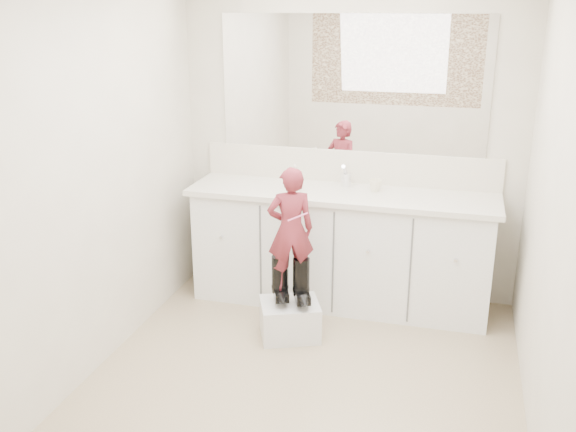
% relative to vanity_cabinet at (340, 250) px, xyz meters
% --- Properties ---
extents(floor, '(3.00, 3.00, 0.00)m').
position_rel_vanity_cabinet_xyz_m(floor, '(0.00, -1.23, -0.42)').
color(floor, '#8B715B').
rests_on(floor, ground).
extents(wall_back, '(2.60, 0.00, 2.60)m').
position_rel_vanity_cabinet_xyz_m(wall_back, '(0.00, 0.27, 0.77)').
color(wall_back, '#BDB3A2').
rests_on(wall_back, floor).
extents(wall_front, '(2.60, 0.00, 2.60)m').
position_rel_vanity_cabinet_xyz_m(wall_front, '(0.00, -2.73, 0.77)').
color(wall_front, '#BDB3A2').
rests_on(wall_front, floor).
extents(wall_left, '(0.00, 3.00, 3.00)m').
position_rel_vanity_cabinet_xyz_m(wall_left, '(-1.30, -1.23, 0.78)').
color(wall_left, '#BDB3A2').
rests_on(wall_left, floor).
extents(wall_right, '(0.00, 3.00, 3.00)m').
position_rel_vanity_cabinet_xyz_m(wall_right, '(1.30, -1.23, 0.78)').
color(wall_right, '#BDB3A2').
rests_on(wall_right, floor).
extents(vanity_cabinet, '(2.20, 0.55, 0.85)m').
position_rel_vanity_cabinet_xyz_m(vanity_cabinet, '(0.00, 0.00, 0.00)').
color(vanity_cabinet, silver).
rests_on(vanity_cabinet, floor).
extents(countertop, '(2.28, 0.58, 0.04)m').
position_rel_vanity_cabinet_xyz_m(countertop, '(0.00, -0.01, 0.45)').
color(countertop, beige).
rests_on(countertop, vanity_cabinet).
extents(backsplash, '(2.28, 0.03, 0.25)m').
position_rel_vanity_cabinet_xyz_m(backsplash, '(0.00, 0.26, 0.59)').
color(backsplash, beige).
rests_on(backsplash, countertop).
extents(mirror, '(2.00, 0.02, 1.00)m').
position_rel_vanity_cabinet_xyz_m(mirror, '(0.00, 0.26, 1.22)').
color(mirror, white).
rests_on(mirror, wall_back).
extents(dot_panel, '(2.00, 0.01, 1.20)m').
position_rel_vanity_cabinet_xyz_m(dot_panel, '(0.00, -2.71, 1.22)').
color(dot_panel, '#472819').
rests_on(dot_panel, wall_front).
extents(faucet, '(0.08, 0.08, 0.10)m').
position_rel_vanity_cabinet_xyz_m(faucet, '(0.00, 0.15, 0.52)').
color(faucet, silver).
rests_on(faucet, countertop).
extents(cup, '(0.11, 0.11, 0.09)m').
position_rel_vanity_cabinet_xyz_m(cup, '(0.23, 0.07, 0.51)').
color(cup, beige).
rests_on(cup, countertop).
extents(soap_bottle, '(0.11, 0.11, 0.19)m').
position_rel_vanity_cabinet_xyz_m(soap_bottle, '(-0.35, -0.06, 0.56)').
color(soap_bottle, beige).
rests_on(soap_bottle, countertop).
extents(step_stool, '(0.49, 0.46, 0.25)m').
position_rel_vanity_cabinet_xyz_m(step_stool, '(-0.23, -0.64, -0.30)').
color(step_stool, silver).
rests_on(step_stool, floor).
extents(boot_left, '(0.20, 0.25, 0.33)m').
position_rel_vanity_cabinet_xyz_m(boot_left, '(-0.30, -0.62, -0.01)').
color(boot_left, black).
rests_on(boot_left, step_stool).
extents(boot_right, '(0.20, 0.25, 0.33)m').
position_rel_vanity_cabinet_xyz_m(boot_right, '(-0.15, -0.62, -0.01)').
color(boot_right, black).
rests_on(boot_right, step_stool).
extents(toddler, '(0.37, 0.31, 0.86)m').
position_rel_vanity_cabinet_xyz_m(toddler, '(-0.23, -0.62, 0.36)').
color(toddler, '#B23644').
rests_on(toddler, step_stool).
extents(toothbrush, '(0.13, 0.06, 0.06)m').
position_rel_vanity_cabinet_xyz_m(toothbrush, '(-0.16, -0.70, 0.48)').
color(toothbrush, '#E05789').
rests_on(toothbrush, toddler).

